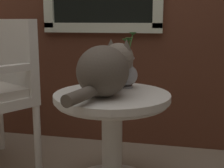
# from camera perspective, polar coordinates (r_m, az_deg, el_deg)

# --- Properties ---
(wicker_side_table) EXTENTS (0.61, 0.61, 0.55)m
(wicker_side_table) POSITION_cam_1_polar(r_m,az_deg,el_deg) (1.70, 0.00, -7.54)
(wicker_side_table) COLOR silver
(wicker_side_table) RESTS_ON ground_plane
(cat) EXTENTS (0.31, 0.58, 0.28)m
(cat) POSITION_cam_1_polar(r_m,az_deg,el_deg) (1.59, -1.16, 2.73)
(cat) COLOR brown
(cat) RESTS_ON wicker_side_table
(pewter_vase_with_ivy) EXTENTS (0.12, 0.13, 0.31)m
(pewter_vase_with_ivy) POSITION_cam_1_polar(r_m,az_deg,el_deg) (1.78, 2.73, 2.25)
(pewter_vase_with_ivy) COLOR #99999E
(pewter_vase_with_ivy) RESTS_ON wicker_side_table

